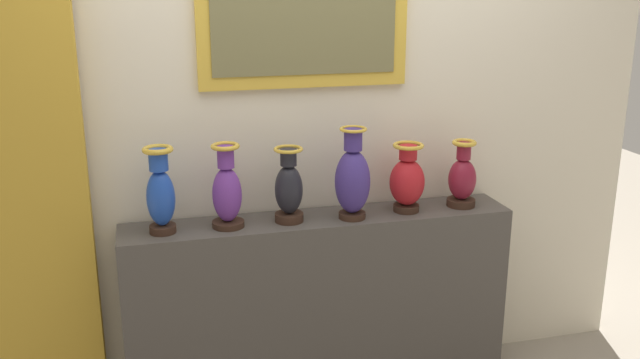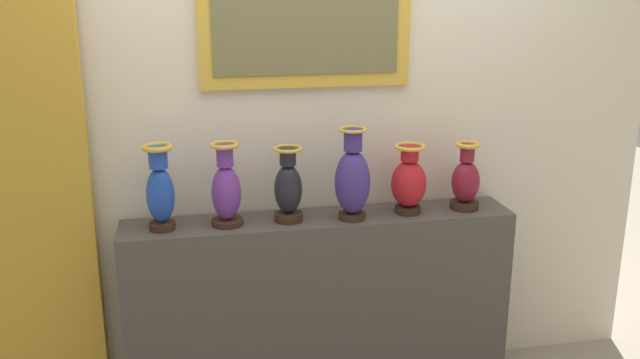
{
  "view_description": "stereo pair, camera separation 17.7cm",
  "coord_description": "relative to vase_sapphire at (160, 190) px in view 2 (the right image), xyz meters",
  "views": [
    {
      "loc": [
        -0.77,
        -2.93,
        1.96
      ],
      "look_at": [
        0.0,
        0.0,
        1.07
      ],
      "focal_mm": 39.21,
      "sensor_mm": 36.0,
      "label": 1
    },
    {
      "loc": [
        -0.59,
        -2.97,
        1.96
      ],
      "look_at": [
        0.0,
        0.0,
        1.07
      ],
      "focal_mm": 39.21,
      "sensor_mm": 36.0,
      "label": 2
    }
  ],
  "objects": [
    {
      "name": "display_shelf",
      "position": [
        0.71,
        0.02,
        -0.63
      ],
      "size": [
        1.81,
        0.29,
        0.89
      ],
      "primitive_type": "cube",
      "color": "#4C4742",
      "rests_on": "ground_plane"
    },
    {
      "name": "vase_violet",
      "position": [
        0.28,
        0.0,
        -0.02
      ],
      "size": [
        0.14,
        0.14,
        0.38
      ],
      "color": "#382319",
      "rests_on": "display_shelf"
    },
    {
      "name": "vase_burgundy",
      "position": [
        1.41,
        0.01,
        -0.04
      ],
      "size": [
        0.14,
        0.14,
        0.32
      ],
      "color": "#382319",
      "rests_on": "display_shelf"
    },
    {
      "name": "vase_crimson",
      "position": [
        1.12,
        0.0,
        -0.03
      ],
      "size": [
        0.16,
        0.16,
        0.33
      ],
      "color": "#382319",
      "rests_on": "display_shelf"
    },
    {
      "name": "vase_sapphire",
      "position": [
        0.0,
        0.0,
        0.0
      ],
      "size": [
        0.13,
        0.13,
        0.38
      ],
      "color": "#382319",
      "rests_on": "display_shelf"
    },
    {
      "name": "curtain_gold",
      "position": [
        -0.56,
        0.1,
        0.35
      ],
      "size": [
        0.52,
        0.08,
        2.84
      ],
      "primitive_type": "cube",
      "color": "gold",
      "rests_on": "ground_plane"
    },
    {
      "name": "back_wall",
      "position": [
        0.71,
        0.22,
        0.47
      ],
      "size": [
        3.4,
        0.14,
        3.08
      ],
      "color": "beige",
      "rests_on": "ground_plane"
    },
    {
      "name": "vase_onyx",
      "position": [
        0.56,
        0.0,
        -0.03
      ],
      "size": [
        0.13,
        0.13,
        0.34
      ],
      "color": "#382319",
      "rests_on": "display_shelf"
    },
    {
      "name": "vase_indigo",
      "position": [
        0.85,
        -0.03,
        0.01
      ],
      "size": [
        0.16,
        0.16,
        0.42
      ],
      "color": "#382319",
      "rests_on": "display_shelf"
    }
  ]
}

